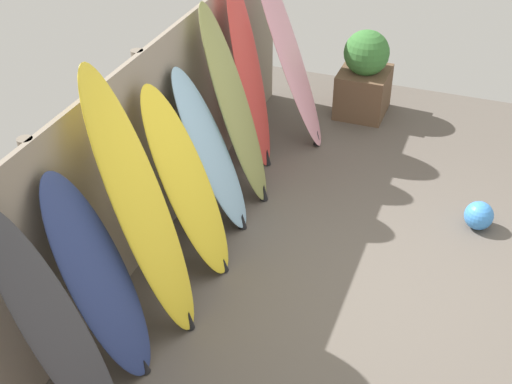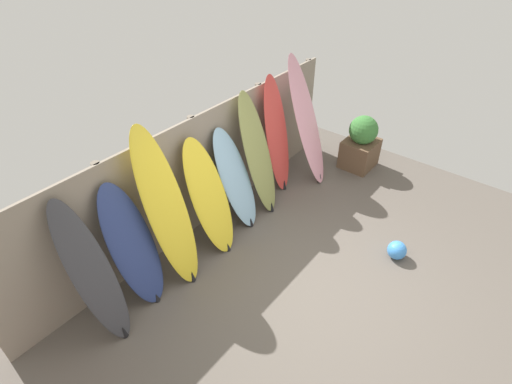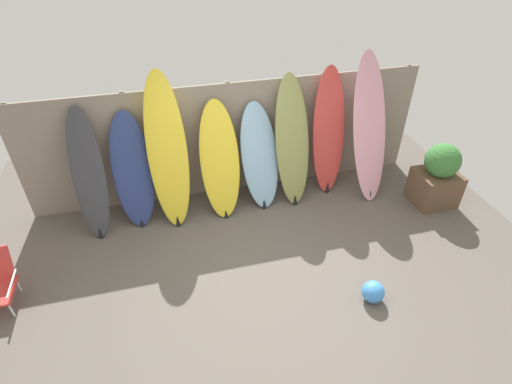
{
  "view_description": "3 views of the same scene",
  "coord_description": "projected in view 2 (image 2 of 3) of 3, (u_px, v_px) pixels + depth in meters",
  "views": [
    {
      "loc": [
        -4.49,
        -0.62,
        4.0
      ],
      "look_at": [
        -0.42,
        0.9,
        1.02
      ],
      "focal_mm": 50.0,
      "sensor_mm": 36.0,
      "label": 1
    },
    {
      "loc": [
        -3.21,
        -1.63,
        4.16
      ],
      "look_at": [
        0.06,
        0.98,
        1.01
      ],
      "focal_mm": 28.0,
      "sensor_mm": 36.0,
      "label": 2
    },
    {
      "loc": [
        -0.97,
        -3.36,
        3.86
      ],
      "look_at": [
        0.06,
        0.62,
        0.86
      ],
      "focal_mm": 28.0,
      "sensor_mm": 36.0,
      "label": 3
    }
  ],
  "objects": [
    {
      "name": "surfboard_navy_1",
      "position": [
        133.0,
        247.0,
        4.74
      ],
      "size": [
        0.56,
        0.64,
        1.61
      ],
      "color": "navy",
      "rests_on": "ground"
    },
    {
      "name": "beach_ball",
      "position": [
        397.0,
        250.0,
        5.61
      ],
      "size": [
        0.27,
        0.27,
        0.27
      ],
      "primitive_type": "sphere",
      "color": "#3F8CE5",
      "rests_on": "ground"
    },
    {
      "name": "ground",
      "position": [
        311.0,
        282.0,
        5.33
      ],
      "size": [
        7.68,
        7.68,
        0.0
      ],
      "primitive_type": "plane",
      "color": "#5B544C"
    },
    {
      "name": "fence_back",
      "position": [
        198.0,
        174.0,
        5.78
      ],
      "size": [
        6.08,
        0.11,
        1.8
      ],
      "color": "gray",
      "rests_on": "ground"
    },
    {
      "name": "surfboard_charcoal_0",
      "position": [
        92.0,
        274.0,
        4.32
      ],
      "size": [
        0.44,
        0.74,
        1.74
      ],
      "color": "#38383D",
      "rests_on": "ground"
    },
    {
      "name": "planter_box",
      "position": [
        361.0,
        144.0,
        7.32
      ],
      "size": [
        0.63,
        0.56,
        1.01
      ],
      "color": "brown",
      "rests_on": "ground"
    },
    {
      "name": "surfboard_yellow_2",
      "position": [
        167.0,
        211.0,
        4.86
      ],
      "size": [
        0.55,
        0.73,
        2.14
      ],
      "color": "yellow",
      "rests_on": "ground"
    },
    {
      "name": "surfboard_olive_5",
      "position": [
        258.0,
        155.0,
        6.08
      ],
      "size": [
        0.52,
        0.68,
        1.93
      ],
      "color": "olive",
      "rests_on": "ground"
    },
    {
      "name": "surfboard_pink_7",
      "position": [
        307.0,
        123.0,
        6.7
      ],
      "size": [
        0.54,
        0.86,
        2.16
      ],
      "color": "pink",
      "rests_on": "ground"
    },
    {
      "name": "surfboard_red_6",
      "position": [
        277.0,
        137.0,
        6.5
      ],
      "size": [
        0.52,
        0.47,
        1.98
      ],
      "color": "#D13D38",
      "rests_on": "ground"
    },
    {
      "name": "surfboard_skyblue_4",
      "position": [
        236.0,
        180.0,
        5.9
      ],
      "size": [
        0.62,
        0.72,
        1.54
      ],
      "color": "#8CB7D6",
      "rests_on": "ground"
    },
    {
      "name": "surfboard_yellow_3",
      "position": [
        210.0,
        198.0,
        5.45
      ],
      "size": [
        0.6,
        0.72,
        1.66
      ],
      "color": "yellow",
      "rests_on": "ground"
    }
  ]
}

